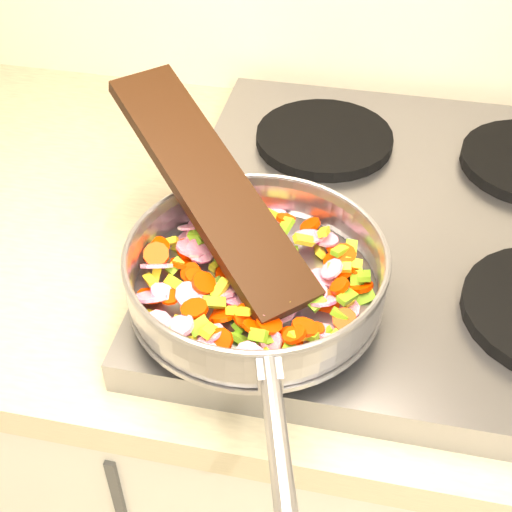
# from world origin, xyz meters

# --- Properties ---
(cooktop) EXTENTS (0.60, 0.60, 0.04)m
(cooktop) POSITION_xyz_m (-0.70, 1.67, 0.92)
(cooktop) COLOR #939399
(cooktop) RESTS_ON counter_top
(grate_fl) EXTENTS (0.19, 0.19, 0.02)m
(grate_fl) POSITION_xyz_m (-0.84, 1.52, 0.95)
(grate_fl) COLOR black
(grate_fl) RESTS_ON cooktop
(grate_bl) EXTENTS (0.19, 0.19, 0.02)m
(grate_bl) POSITION_xyz_m (-0.84, 1.81, 0.95)
(grate_bl) COLOR black
(grate_bl) RESTS_ON cooktop
(saute_pan) EXTENTS (0.31, 0.47, 0.06)m
(saute_pan) POSITION_xyz_m (-0.87, 1.48, 0.99)
(saute_pan) COLOR #9E9EA5
(saute_pan) RESTS_ON grate_fl
(vegetable_heap) EXTENTS (0.25, 0.27, 0.05)m
(vegetable_heap) POSITION_xyz_m (-0.87, 1.48, 0.98)
(vegetable_heap) COLOR #68A61B
(vegetable_heap) RESTS_ON saute_pan
(wooden_spatula) EXTENTS (0.28, 0.28, 0.13)m
(wooden_spatula) POSITION_xyz_m (-0.93, 1.55, 1.04)
(wooden_spatula) COLOR black
(wooden_spatula) RESTS_ON saute_pan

